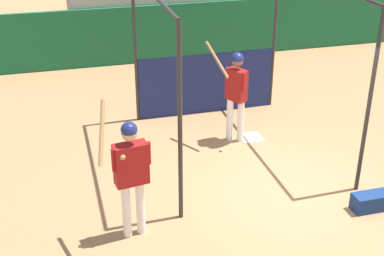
{
  "coord_description": "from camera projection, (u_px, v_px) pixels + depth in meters",
  "views": [
    {
      "loc": [
        -3.6,
        -6.97,
        4.9
      ],
      "look_at": [
        -1.48,
        0.8,
        1.01
      ],
      "focal_mm": 50.0,
      "sensor_mm": 36.0,
      "label": 1
    }
  ],
  "objects": [
    {
      "name": "batting_cage",
      "position": [
        218.0,
        64.0,
        10.77
      ],
      "size": [
        3.15,
        3.85,
        3.15
      ],
      "color": "#282828",
      "rests_on": "ground"
    },
    {
      "name": "baseball",
      "position": [
        221.0,
        150.0,
        10.32
      ],
      "size": [
        0.07,
        0.07,
        0.07
      ],
      "color": "white",
      "rests_on": "ground"
    },
    {
      "name": "home_plate",
      "position": [
        251.0,
        137.0,
        10.86
      ],
      "size": [
        0.44,
        0.44,
        0.02
      ],
      "color": "white",
      "rests_on": "ground"
    },
    {
      "name": "player_waiting",
      "position": [
        131.0,
        168.0,
        7.5
      ],
      "size": [
        0.78,
        0.56,
        2.14
      ],
      "rotation": [
        0.0,
        0.0,
        -2.99
      ],
      "color": "white",
      "rests_on": "ground"
    },
    {
      "name": "player_batter",
      "position": [
        236.0,
        88.0,
        10.29
      ],
      "size": [
        0.71,
        0.74,
        1.98
      ],
      "rotation": [
        0.0,
        0.0,
        2.05
      ],
      "color": "white",
      "rests_on": "ground"
    },
    {
      "name": "ground_plane",
      "position": [
        289.0,
        192.0,
        9.04
      ],
      "size": [
        60.0,
        60.0,
        0.0
      ],
      "primitive_type": "plane",
      "color": "#A8754C"
    },
    {
      "name": "outfield_wall",
      "position": [
        182.0,
        32.0,
        15.06
      ],
      "size": [
        24.0,
        0.12,
        1.6
      ],
      "color": "#196038",
      "rests_on": "ground"
    },
    {
      "name": "equipment_bag",
      "position": [
        374.0,
        201.0,
        8.53
      ],
      "size": [
        0.7,
        0.28,
        0.28
      ],
      "color": "navy",
      "rests_on": "ground"
    }
  ]
}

